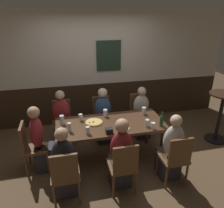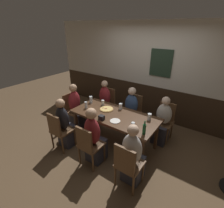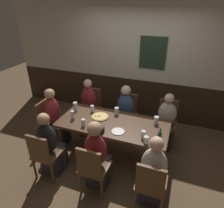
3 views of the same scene
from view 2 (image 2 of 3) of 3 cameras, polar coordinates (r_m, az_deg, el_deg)
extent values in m
plane|color=brown|center=(4.01, 0.85, -12.86)|extent=(12.00, 12.00, 0.00)
cube|color=#332316|center=(5.03, 11.64, 1.28)|extent=(6.40, 0.10, 0.95)
cube|color=beige|center=(4.66, 13.08, 16.03)|extent=(6.40, 0.10, 1.65)
cube|color=#233828|center=(4.52, 16.26, 13.17)|extent=(0.56, 0.03, 0.68)
cube|color=#472D1C|center=(3.61, 0.93, -3.90)|extent=(1.88, 0.85, 0.05)
cylinder|color=#472D1C|center=(4.06, -11.85, -6.97)|extent=(0.07, 0.07, 0.69)
cylinder|color=#472D1C|center=(3.24, 10.04, -16.28)|extent=(0.07, 0.07, 0.69)
cylinder|color=#472D1C|center=(4.48, -5.46, -3.21)|extent=(0.07, 0.07, 0.69)
cylinder|color=#472D1C|center=(3.76, 14.79, -10.23)|extent=(0.07, 0.07, 0.69)
cube|color=brown|center=(4.06, 16.97, -6.25)|extent=(0.40, 0.40, 0.04)
cube|color=brown|center=(4.10, 18.24, -2.32)|extent=(0.36, 0.04, 0.43)
cylinder|color=brown|center=(4.00, 18.03, -10.75)|extent=(0.04, 0.04, 0.41)
cylinder|color=brown|center=(4.08, 13.50, -9.33)|extent=(0.04, 0.04, 0.41)
cylinder|color=brown|center=(4.28, 19.52, -8.44)|extent=(0.04, 0.04, 0.41)
cylinder|color=brown|center=(4.35, 15.26, -7.17)|extent=(0.04, 0.04, 0.41)
cube|color=brown|center=(4.73, -2.09, -0.38)|extent=(0.40, 0.40, 0.04)
cube|color=brown|center=(4.76, -0.82, 2.94)|extent=(0.36, 0.04, 0.43)
cylinder|color=brown|center=(4.62, -1.65, -4.17)|extent=(0.04, 0.04, 0.41)
cylinder|color=brown|center=(4.81, -4.89, -3.00)|extent=(0.04, 0.04, 0.41)
cylinder|color=brown|center=(4.86, 0.76, -2.57)|extent=(0.04, 0.04, 0.41)
cylinder|color=brown|center=(5.04, -2.42, -1.52)|extent=(0.04, 0.04, 0.41)
cube|color=brown|center=(3.28, -6.96, -13.61)|extent=(0.40, 0.40, 0.04)
cube|color=brown|center=(3.03, -9.50, -11.82)|extent=(0.36, 0.04, 0.43)
cylinder|color=brown|center=(3.60, -6.99, -14.01)|extent=(0.04, 0.04, 0.41)
cylinder|color=brown|center=(3.43, -2.59, -16.19)|extent=(0.04, 0.04, 0.41)
cylinder|color=brown|center=(3.43, -10.95, -16.81)|extent=(0.04, 0.04, 0.41)
cylinder|color=brown|center=(3.25, -6.48, -19.35)|extent=(0.04, 0.04, 0.41)
cube|color=brown|center=(4.51, -12.64, -2.37)|extent=(0.40, 0.40, 0.04)
cube|color=brown|center=(4.53, -14.47, 0.89)|extent=(0.04, 0.36, 0.43)
cylinder|color=brown|center=(4.60, -9.39, -4.64)|extent=(0.04, 0.04, 0.41)
cylinder|color=brown|center=(4.41, -12.47, -6.40)|extent=(0.04, 0.04, 0.41)
cylinder|color=brown|center=(4.83, -12.30, -3.43)|extent=(0.04, 0.04, 0.41)
cylinder|color=brown|center=(4.64, -15.35, -5.03)|extent=(0.04, 0.04, 0.41)
cube|color=brown|center=(2.91, 6.05, -19.59)|extent=(0.40, 0.40, 0.04)
cube|color=brown|center=(2.63, 4.24, -18.28)|extent=(0.36, 0.04, 0.43)
cylinder|color=brown|center=(3.23, 4.69, -19.48)|extent=(0.04, 0.04, 0.41)
cylinder|color=brown|center=(3.13, 10.43, -21.78)|extent=(0.04, 0.04, 0.41)
cylinder|color=brown|center=(3.03, 1.07, -23.23)|extent=(0.04, 0.04, 0.41)
cylinder|color=brown|center=(2.92, 7.19, -25.96)|extent=(0.04, 0.04, 0.41)
cube|color=brown|center=(3.79, -16.44, -8.58)|extent=(0.40, 0.40, 0.04)
cube|color=brown|center=(3.58, -19.12, -6.67)|extent=(0.36, 0.04, 0.43)
cylinder|color=brown|center=(4.11, -15.74, -9.35)|extent=(0.04, 0.04, 0.41)
cylinder|color=brown|center=(3.89, -12.46, -11.15)|extent=(0.04, 0.04, 0.41)
cylinder|color=brown|center=(3.96, -19.55, -11.46)|extent=(0.04, 0.04, 0.41)
cylinder|color=brown|center=(3.73, -16.36, -13.51)|extent=(0.04, 0.04, 0.41)
cube|color=brown|center=(4.33, 6.68, -3.13)|extent=(0.40, 0.40, 0.04)
cube|color=brown|center=(4.36, 7.99, 0.51)|extent=(0.36, 0.04, 0.43)
cylinder|color=brown|center=(4.24, 7.41, -7.33)|extent=(0.04, 0.04, 0.41)
cylinder|color=brown|center=(4.38, 3.49, -5.98)|extent=(0.04, 0.04, 0.41)
cylinder|color=brown|center=(4.50, 9.49, -5.38)|extent=(0.04, 0.04, 0.41)
cylinder|color=brown|center=(4.64, 5.74, -4.19)|extent=(0.04, 0.04, 0.41)
cube|color=#2D2D38|center=(4.06, 15.98, -9.53)|extent=(0.32, 0.34, 0.45)
ellipsoid|color=beige|center=(3.90, 17.25, -3.24)|extent=(0.34, 0.22, 0.48)
sphere|color=beige|center=(3.76, 17.87, 1.06)|extent=(0.18, 0.18, 0.18)
cube|color=#2D2D38|center=(4.73, -3.01, -3.18)|extent=(0.32, 0.34, 0.45)
ellipsoid|color=maroon|center=(4.58, -2.45, 2.71)|extent=(0.34, 0.22, 0.54)
sphere|color=#DBB293|center=(4.46, -2.54, 6.86)|extent=(0.18, 0.18, 0.18)
cube|color=#2D2D38|center=(3.48, -5.30, -15.17)|extent=(0.32, 0.34, 0.45)
ellipsoid|color=maroon|center=(3.13, -6.75, -9.08)|extent=(0.34, 0.22, 0.54)
sphere|color=tan|center=(2.94, -7.10, -3.24)|extent=(0.20, 0.20, 0.20)
cube|color=#2D2D38|center=(4.52, -11.27, -5.13)|extent=(0.34, 0.32, 0.45)
ellipsoid|color=maroon|center=(4.36, -12.64, 0.89)|extent=(0.22, 0.34, 0.54)
sphere|color=tan|center=(4.22, -13.10, 5.33)|extent=(0.19, 0.19, 0.19)
cube|color=#2D2D38|center=(3.14, 7.14, -20.83)|extent=(0.32, 0.34, 0.45)
ellipsoid|color=silver|center=(2.74, 6.76, -14.83)|extent=(0.34, 0.22, 0.53)
sphere|color=#DBB293|center=(2.53, 7.16, -8.81)|extent=(0.18, 0.18, 0.18)
cube|color=#2D2D38|center=(3.97, -14.62, -10.25)|extent=(0.32, 0.34, 0.45)
ellipsoid|color=black|center=(3.67, -16.50, -4.66)|extent=(0.34, 0.22, 0.52)
sphere|color=tan|center=(3.51, -17.18, 0.21)|extent=(0.18, 0.18, 0.18)
cube|color=#2D2D38|center=(4.33, 5.69, -6.19)|extent=(0.32, 0.34, 0.45)
ellipsoid|color=#334C7A|center=(4.17, 6.60, -0.03)|extent=(0.34, 0.22, 0.51)
sphere|color=beige|center=(4.04, 6.83, 4.33)|extent=(0.19, 0.19, 0.19)
cylinder|color=tan|center=(3.80, -1.85, -1.76)|extent=(0.30, 0.30, 0.02)
cylinder|color=#DBB760|center=(3.79, -1.85, -1.60)|extent=(0.27, 0.27, 0.01)
cylinder|color=maroon|center=(3.82, -3.05, -1.33)|extent=(0.03, 0.03, 0.00)
cylinder|color=maroon|center=(3.79, -1.95, -1.49)|extent=(0.03, 0.03, 0.00)
cylinder|color=maroon|center=(3.78, -2.37, -1.58)|extent=(0.03, 0.03, 0.00)
cylinder|color=silver|center=(3.13, 7.12, -7.24)|extent=(0.07, 0.07, 0.13)
cylinder|color=gold|center=(3.14, 7.11, -7.40)|extent=(0.06, 0.06, 0.11)
cylinder|color=silver|center=(3.63, -7.07, -2.41)|extent=(0.07, 0.07, 0.12)
cylinder|color=#C6842D|center=(3.64, -7.05, -2.83)|extent=(0.06, 0.06, 0.06)
cylinder|color=silver|center=(3.88, -8.80, -0.33)|extent=(0.06, 0.06, 0.16)
cylinder|color=silver|center=(3.90, -8.77, -0.83)|extent=(0.05, 0.05, 0.08)
cylinder|color=silver|center=(4.14, -7.16, 1.51)|extent=(0.08, 0.08, 0.16)
cylinder|color=#B26623|center=(4.15, -7.15, 1.36)|extent=(0.07, 0.07, 0.13)
cylinder|color=silver|center=(3.03, 7.21, -8.58)|extent=(0.07, 0.07, 0.11)
cylinder|color=#331E14|center=(3.04, 7.20, -8.72)|extent=(0.06, 0.06, 0.10)
cylinder|color=silver|center=(3.80, 2.92, -0.80)|extent=(0.08, 0.08, 0.14)
cylinder|color=#B26623|center=(3.80, 2.91, -1.01)|extent=(0.07, 0.07, 0.11)
cylinder|color=silver|center=(4.00, -3.12, 0.48)|extent=(0.07, 0.07, 0.12)
cylinder|color=#331E14|center=(4.01, -3.11, 0.17)|extent=(0.06, 0.06, 0.08)
cylinder|color=silver|center=(3.45, 12.57, -4.26)|extent=(0.08, 0.08, 0.14)
cylinder|color=gold|center=(3.47, 12.52, -4.66)|extent=(0.07, 0.07, 0.08)
cylinder|color=#194723|center=(3.00, 10.87, -8.43)|extent=(0.06, 0.06, 0.19)
cylinder|color=#194723|center=(2.93, 11.08, -6.30)|extent=(0.03, 0.03, 0.07)
cylinder|color=white|center=(3.35, 1.07, -5.78)|extent=(0.21, 0.21, 0.01)
cube|color=black|center=(3.40, -3.55, -4.60)|extent=(0.11, 0.09, 0.09)
camera|label=1|loc=(2.62, -72.85, 9.96)|focal=35.28mm
camera|label=3|loc=(0.81, -69.51, 20.30)|focal=32.18mm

